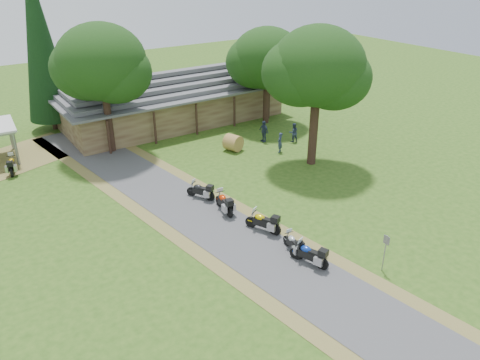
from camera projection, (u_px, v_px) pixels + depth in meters
ground at (279, 266)px, 24.38m from camera, size 120.00×120.00×0.00m
driveway at (230, 234)px, 27.11m from camera, size 51.95×51.95×0.00m
lodge at (173, 96)px, 44.21m from camera, size 21.40×9.40×4.90m
motorcycle_row_a at (309, 253)px, 24.21m from camera, size 1.27×2.08×1.35m
motorcycle_row_b at (293, 243)px, 25.26m from camera, size 0.81×1.77×1.16m
motorcycle_row_c at (263, 221)px, 27.10m from camera, size 1.46×2.11×1.39m
motorcycle_row_d at (224, 202)px, 29.18m from camera, size 0.90×2.08×1.38m
motorcycle_row_e at (201, 190)px, 30.78m from camera, size 1.42×1.91×1.26m
motorcycle_carport_a at (12, 164)px, 34.41m from camera, size 1.11×2.08×1.36m
person_a at (280, 141)px, 37.87m from camera, size 0.68×0.65×1.93m
person_b at (294, 131)px, 39.93m from camera, size 0.64×0.53×1.95m
person_c at (264, 129)px, 39.90m from camera, size 0.48×0.64×2.19m
hay_bale at (233, 143)px, 38.29m from camera, size 1.65×1.59×1.33m
sign_post at (384, 253)px, 23.56m from camera, size 0.38×0.06×2.10m
oak_lodge_left at (103, 80)px, 35.89m from camera, size 6.86×6.86×11.73m
oak_lodge_right at (267, 71)px, 42.76m from camera, size 6.55×6.55×9.85m
oak_driveway at (317, 86)px, 33.58m from camera, size 6.73×6.73×12.10m
cedar_near at (40, 46)px, 39.99m from camera, size 3.98×3.98×15.00m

